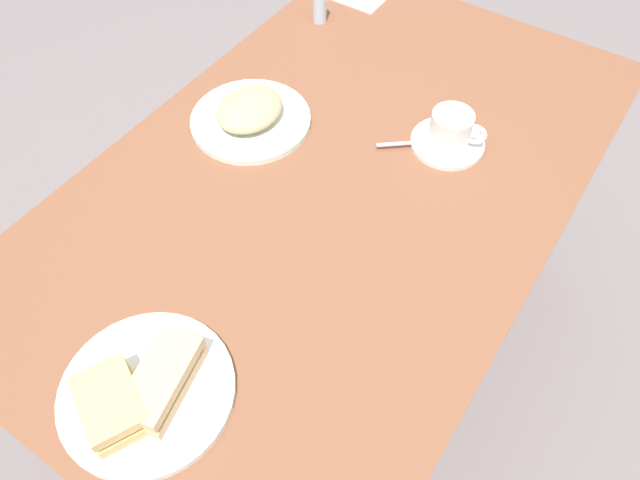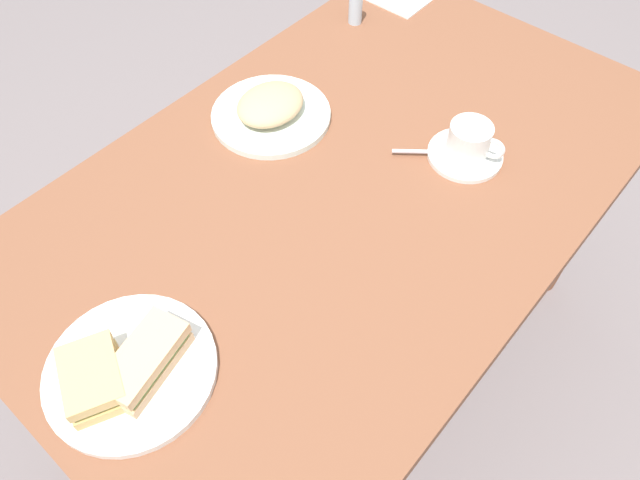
# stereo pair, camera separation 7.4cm
# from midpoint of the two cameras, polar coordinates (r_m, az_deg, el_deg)

# --- Properties ---
(ground_plane) EXTENTS (6.00, 6.00, 0.00)m
(ground_plane) POSITION_cam_midpoint_polar(r_m,az_deg,el_deg) (1.74, -0.33, -10.26)
(ground_plane) COLOR slate
(dining_table) EXTENTS (1.34, 0.82, 0.72)m
(dining_table) POSITION_cam_midpoint_polar(r_m,az_deg,el_deg) (1.21, -0.47, 2.95)
(dining_table) COLOR brown
(dining_table) RESTS_ON ground_plane
(sandwich_plate) EXTENTS (0.26, 0.26, 0.01)m
(sandwich_plate) POSITION_cam_midpoint_polar(r_m,az_deg,el_deg) (0.94, -18.40, -13.69)
(sandwich_plate) COLOR white
(sandwich_plate) RESTS_ON dining_table
(sandwich_front) EXTENTS (0.15, 0.10, 0.05)m
(sandwich_front) POSITION_cam_midpoint_polar(r_m,az_deg,el_deg) (0.90, -17.13, -12.77)
(sandwich_front) COLOR #E2AE7F
(sandwich_front) RESTS_ON sandwich_plate
(sandwich_back) EXTENTS (0.12, 0.13, 0.05)m
(sandwich_back) POSITION_cam_midpoint_polar(r_m,az_deg,el_deg) (0.91, -21.62, -14.45)
(sandwich_back) COLOR tan
(sandwich_back) RESTS_ON sandwich_plate
(coffee_saucer) EXTENTS (0.14, 0.14, 0.01)m
(coffee_saucer) POSITION_cam_midpoint_polar(r_m,az_deg,el_deg) (1.21, 10.32, 9.03)
(coffee_saucer) COLOR white
(coffee_saucer) RESTS_ON dining_table
(coffee_cup) EXTENTS (0.08, 0.11, 0.07)m
(coffee_cup) POSITION_cam_midpoint_polar(r_m,az_deg,el_deg) (1.18, 10.69, 10.40)
(coffee_cup) COLOR white
(coffee_cup) RESTS_ON coffee_saucer
(spoon) EXTENTS (0.07, 0.08, 0.01)m
(spoon) POSITION_cam_midpoint_polar(r_m,az_deg,el_deg) (1.19, 6.79, 9.12)
(spoon) COLOR silver
(spoon) RESTS_ON coffee_saucer
(side_plate) EXTENTS (0.24, 0.24, 0.01)m
(side_plate) POSITION_cam_midpoint_polar(r_m,az_deg,el_deg) (1.25, -8.35, 11.17)
(side_plate) COLOR white
(side_plate) RESTS_ON dining_table
(side_food_pile) EXTENTS (0.15, 0.12, 0.04)m
(side_food_pile) POSITION_cam_midpoint_polar(r_m,az_deg,el_deg) (1.23, -8.51, 12.17)
(side_food_pile) COLOR tan
(side_food_pile) RESTS_ON side_plate
(salt_shaker) EXTENTS (0.03, 0.03, 0.08)m
(salt_shaker) POSITION_cam_midpoint_polar(r_m,az_deg,el_deg) (1.50, -1.54, 21.38)
(salt_shaker) COLOR silver
(salt_shaker) RESTS_ON dining_table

